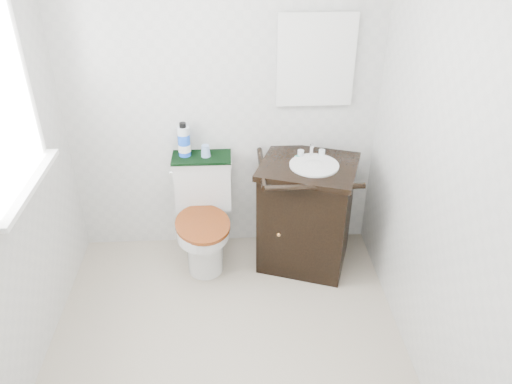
{
  "coord_description": "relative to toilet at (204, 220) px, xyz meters",
  "views": [
    {
      "loc": [
        0.06,
        -2.07,
        2.41
      ],
      "look_at": [
        0.21,
        0.75,
        0.7
      ],
      "focal_mm": 35.0,
      "sensor_mm": 36.0,
      "label": 1
    }
  ],
  "objects": [
    {
      "name": "soap_bar",
      "position": [
        0.68,
        0.04,
        0.48
      ],
      "size": [
        0.06,
        0.04,
        0.02
      ],
      "primitive_type": "ellipsoid",
      "color": "#19786C",
      "rests_on": "vanity"
    },
    {
      "name": "vanity",
      "position": [
        0.74,
        -0.06,
        0.08
      ],
      "size": [
        0.79,
        0.73,
        0.92
      ],
      "color": "black",
      "rests_on": "floor"
    },
    {
      "name": "wall_right",
      "position": [
        1.25,
        -0.97,
        0.85
      ],
      "size": [
        0.0,
        2.4,
        2.4
      ],
      "primitive_type": "plane",
      "rotation": [
        1.57,
        0.0,
        -1.57
      ],
      "color": "silver",
      "rests_on": "ground"
    },
    {
      "name": "cup",
      "position": [
        0.03,
        0.12,
        0.5
      ],
      "size": [
        0.07,
        0.07,
        0.08
      ],
      "primitive_type": "cone",
      "color": "#82A3D5",
      "rests_on": "towel"
    },
    {
      "name": "toilet",
      "position": [
        0.0,
        0.0,
        0.0
      ],
      "size": [
        0.45,
        0.66,
        0.79
      ],
      "color": "silver",
      "rests_on": "floor"
    },
    {
      "name": "mouthwash_bottle",
      "position": [
        -0.12,
        0.14,
        0.57
      ],
      "size": [
        0.09,
        0.09,
        0.25
      ],
      "color": "blue",
      "rests_on": "towel"
    },
    {
      "name": "mirror",
      "position": [
        0.79,
        0.21,
        1.1
      ],
      "size": [
        0.5,
        0.02,
        0.6
      ],
      "primitive_type": "cube",
      "color": "silver",
      "rests_on": "wall_back"
    },
    {
      "name": "trash_bin",
      "position": [
        0.53,
        -0.09,
        -0.19
      ],
      "size": [
        0.22,
        0.19,
        0.3
      ],
      "color": "white",
      "rests_on": "floor"
    },
    {
      "name": "wall_back",
      "position": [
        0.15,
        0.23,
        0.85
      ],
      "size": [
        2.4,
        0.0,
        2.4
      ],
      "primitive_type": "plane",
      "rotation": [
        1.57,
        0.0,
        0.0
      ],
      "color": "silver",
      "rests_on": "ground"
    },
    {
      "name": "towel",
      "position": [
        -0.0,
        0.12,
        0.45
      ],
      "size": [
        0.42,
        0.22,
        0.02
      ],
      "primitive_type": "cube",
      "color": "black",
      "rests_on": "toilet"
    },
    {
      "name": "floor",
      "position": [
        0.15,
        -0.97,
        -0.35
      ],
      "size": [
        2.4,
        2.4,
        0.0
      ],
      "primitive_type": "plane",
      "color": "#BBAD97",
      "rests_on": "ground"
    }
  ]
}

